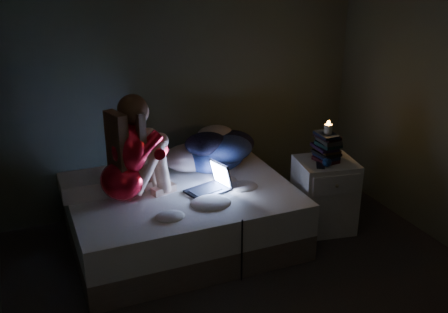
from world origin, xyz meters
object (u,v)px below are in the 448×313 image
candle (328,127)px  phone (323,166)px  bed (183,217)px  woman (120,151)px  laptop (207,178)px  nightstand (324,195)px

candle → phone: bearing=-132.7°
bed → candle: (1.26, -0.24, 0.73)m
woman → phone: (1.67, -0.32, -0.27)m
woman → laptop: (0.69, -0.09, -0.31)m
bed → candle: size_ratio=23.16×
bed → nightstand: 1.30m
candle → nightstand: bearing=-14.5°
woman → phone: 1.72m
woman → nightstand: 1.89m
phone → nightstand: bearing=63.5°
bed → phone: phone is taller
laptop → phone: laptop is taller
woman → nightstand: size_ratio=1.31×
woman → phone: woman is taller
nightstand → candle: candle is taller
woman → candle: size_ratio=10.89×
laptop → candle: candle is taller
candle → bed: bearing=169.3°
bed → candle: 1.48m
laptop → phone: (0.99, -0.22, 0.04)m
woman → phone: bearing=-28.7°
candle → laptop: bearing=173.4°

